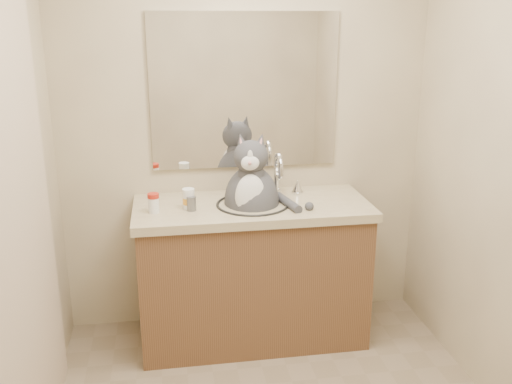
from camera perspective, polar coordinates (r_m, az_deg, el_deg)
room at (r=2.24m, az=3.40°, el=-0.39°), size 2.22×2.52×2.42m
vanity at (r=3.40m, az=-0.37°, el=-7.68°), size 1.34×0.59×1.12m
mirror at (r=3.37m, az=-1.14°, el=10.01°), size 1.10×0.02×0.90m
shower_curtain at (r=2.41m, az=-22.54°, el=-4.71°), size 0.02×1.30×1.93m
cat at (r=3.23m, az=-0.42°, el=-0.46°), size 0.44×0.43×0.63m
pill_bottle_redcap at (r=3.13m, az=-10.21°, el=-1.08°), size 0.08×0.08×0.11m
pill_bottle_orange at (r=3.17m, az=-6.75°, el=-0.72°), size 0.08×0.08×0.11m
grey_canister at (r=3.14m, az=-6.47°, el=-1.16°), size 0.06×0.06×0.08m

